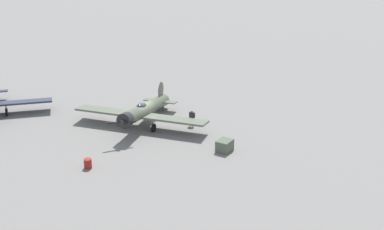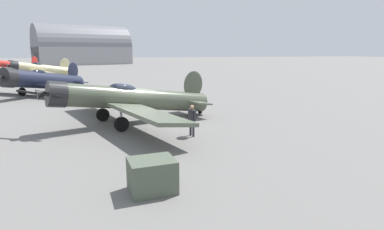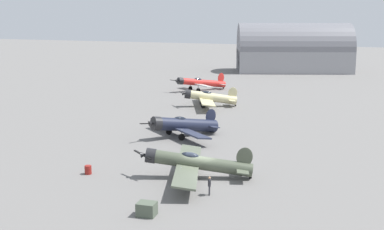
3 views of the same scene
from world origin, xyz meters
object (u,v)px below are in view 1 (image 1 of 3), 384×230
at_px(airplane_foreground, 143,111).
at_px(fuel_drum, 88,164).
at_px(ground_crew_mechanic, 192,116).
at_px(equipment_crate, 225,146).

relative_size(airplane_foreground, fuel_drum, 15.90).
bearing_deg(ground_crew_mechanic, equipment_crate, 49.20).
distance_m(equipment_crate, fuel_drum, 11.96).
relative_size(airplane_foreground, equipment_crate, 8.81).
xyz_separation_m(ground_crew_mechanic, fuel_drum, (1.22, 12.60, -0.56)).
distance_m(airplane_foreground, ground_crew_mechanic, 4.71).
distance_m(airplane_foreground, equipment_crate, 9.69).
height_order(equipment_crate, fuel_drum, equipment_crate).
distance_m(ground_crew_mechanic, equipment_crate, 6.58).
xyz_separation_m(airplane_foreground, equipment_crate, (-9.64, 0.20, -0.95)).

